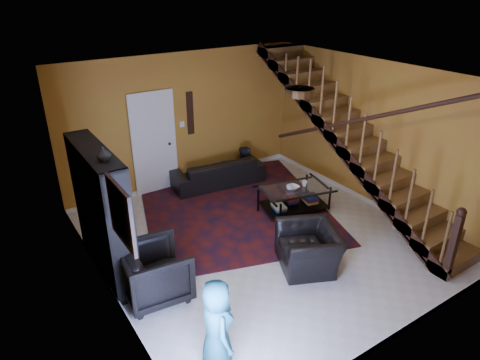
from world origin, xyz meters
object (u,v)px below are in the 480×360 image
object	(u,v)px
coffee_table	(294,197)
bookshelf	(103,215)
armchair_right	(309,248)
sofa	(217,172)
armchair_left	(156,272)

from	to	relation	value
coffee_table	bookshelf	bearing A→B (deg)	177.84
bookshelf	armchair_right	world-z (taller)	bookshelf
bookshelf	armchair_right	distance (m)	3.13
bookshelf	sofa	world-z (taller)	bookshelf
sofa	coffee_table	bearing A→B (deg)	115.61
bookshelf	sofa	bearing A→B (deg)	30.16
bookshelf	armchair_right	bearing A→B (deg)	-31.45
sofa	coffee_table	distance (m)	1.94
bookshelf	sofa	size ratio (longest dim) A/B	1.00
armchair_right	coffee_table	world-z (taller)	armchair_right
armchair_left	armchair_right	world-z (taller)	armchair_left
bookshelf	armchair_left	xyz separation A→B (m)	(0.35, -0.97, -0.56)
armchair_right	bookshelf	bearing A→B (deg)	-97.35
bookshelf	armchair_left	bearing A→B (deg)	-69.82
armchair_right	coffee_table	bearing A→B (deg)	171.39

